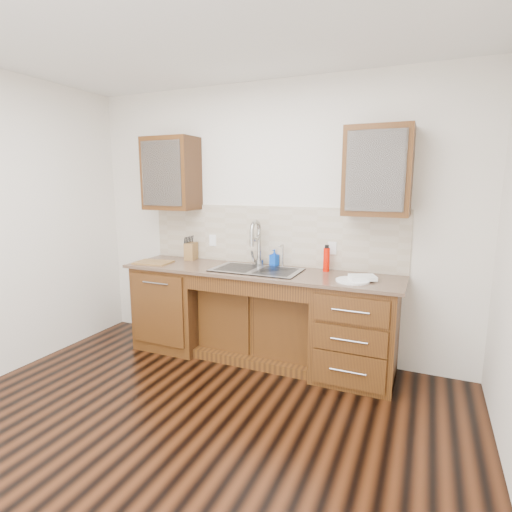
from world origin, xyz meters
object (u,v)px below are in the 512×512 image
at_px(soap_bottle, 274,258).
at_px(water_bottle, 326,260).
at_px(cutting_board, 153,262).
at_px(plate, 353,281).
at_px(knife_block, 191,251).

height_order(soap_bottle, water_bottle, water_bottle).
height_order(water_bottle, cutting_board, water_bottle).
relative_size(water_bottle, plate, 0.78).
bearing_deg(cutting_board, water_bottle, 10.59).
height_order(water_bottle, plate, water_bottle).
bearing_deg(soap_bottle, water_bottle, 8.87).
distance_m(soap_bottle, plate, 0.92).
xyz_separation_m(soap_bottle, water_bottle, (0.55, -0.06, 0.03)).
relative_size(soap_bottle, water_bottle, 0.74).
relative_size(plate, cutting_board, 0.78).
bearing_deg(plate, soap_bottle, 156.86).
bearing_deg(cutting_board, plate, 0.67).
distance_m(water_bottle, cutting_board, 1.77).
distance_m(water_bottle, knife_block, 1.49).
distance_m(plate, knife_block, 1.82).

